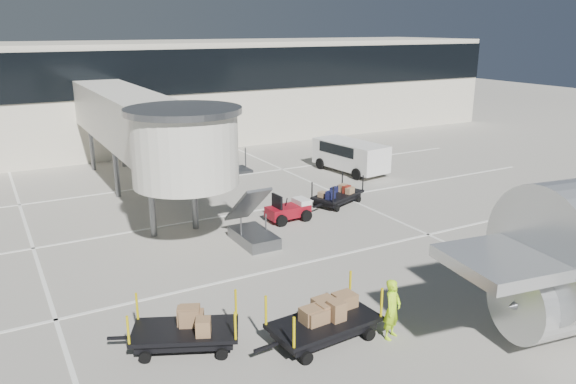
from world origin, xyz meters
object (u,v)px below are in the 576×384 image
suitcase_cart (338,195)px  minivan (349,154)px  ground_worker (392,309)px  box_cart_far (184,331)px  box_cart_near (326,322)px  baggage_tug (289,210)px

suitcase_cart → minivan: minivan is taller
suitcase_cart → ground_worker: 13.39m
box_cart_far → ground_worker: (5.73, -2.55, 0.43)m
box_cart_far → minivan: bearing=67.0°
box_cart_far → minivan: (16.42, 15.00, 0.66)m
box_cart_near → box_cart_far: 4.25m
box_cart_near → ground_worker: size_ratio=2.16×
box_cart_far → baggage_tug: bearing=70.1°
box_cart_near → suitcase_cart: bearing=50.4°
ground_worker → box_cart_far: bearing=131.1°
box_cart_near → ground_worker: (1.85, -0.81, 0.34)m
baggage_tug → box_cart_far: (-8.28, -8.44, 0.02)m
box_cart_near → box_cart_far: (-3.87, 1.75, -0.09)m
baggage_tug → suitcase_cart: (3.53, 0.92, -0.00)m
baggage_tug → box_cart_far: box_cart_far is taller
suitcase_cart → box_cart_near: box_cart_near is taller
baggage_tug → box_cart_near: size_ratio=0.53×
box_cart_far → minivan: minivan is taller
ground_worker → minivan: bearing=33.8°
ground_worker → minivan: (10.70, 17.56, 0.23)m
baggage_tug → box_cart_near: 11.10m
baggage_tug → box_cart_near: box_cart_near is taller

